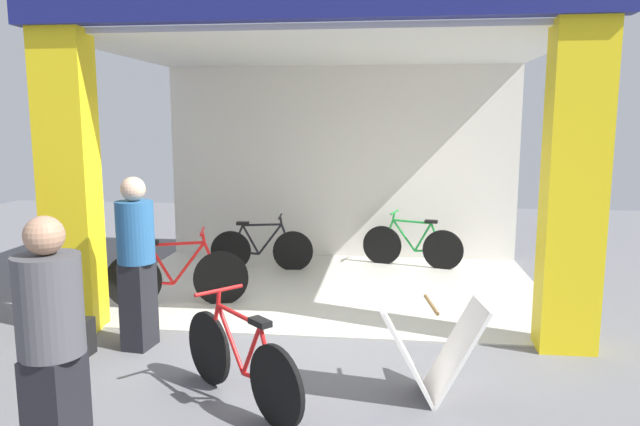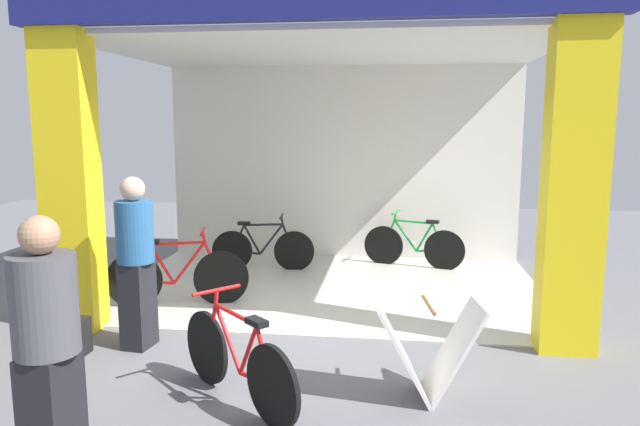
# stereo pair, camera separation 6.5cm
# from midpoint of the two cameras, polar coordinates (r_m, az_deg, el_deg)

# --- Properties ---
(ground_plane) EXTENTS (19.07, 19.07, 0.00)m
(ground_plane) POSITION_cam_midpoint_polar(r_m,az_deg,el_deg) (6.17, -0.81, -11.95)
(ground_plane) COLOR slate
(ground_plane) RESTS_ON ground
(shop_facade) EXTENTS (5.73, 4.02, 3.90)m
(shop_facade) POSITION_cam_midpoint_polar(r_m,az_deg,el_deg) (7.58, 1.12, 7.95)
(shop_facade) COLOR beige
(shop_facade) RESTS_ON ground
(bicycle_inside_0) EXTENTS (1.50, 0.49, 0.84)m
(bicycle_inside_0) POSITION_cam_midpoint_polar(r_m,az_deg,el_deg) (9.01, 9.25, -3.13)
(bicycle_inside_0) COLOR black
(bicycle_inside_0) RESTS_ON ground
(bicycle_inside_1) EXTENTS (1.64, 0.53, 0.92)m
(bicycle_inside_1) POSITION_cam_midpoint_polar(r_m,az_deg,el_deg) (7.25, -13.36, -5.96)
(bicycle_inside_1) COLOR black
(bicycle_inside_1) RESTS_ON ground
(bicycle_inside_2) EXTENTS (1.51, 0.42, 0.83)m
(bicycle_inside_2) POSITION_cam_midpoint_polar(r_m,az_deg,el_deg) (8.75, -5.35, -3.45)
(bicycle_inside_2) COLOR black
(bicycle_inside_2) RESTS_ON ground
(bicycle_parked_0) EXTENTS (1.18, 1.10, 0.87)m
(bicycle_parked_0) POSITION_cam_midpoint_polar(r_m,az_deg,el_deg) (4.77, -7.59, -14.01)
(bicycle_parked_0) COLOR black
(bicycle_parked_0) RESTS_ON ground
(sandwich_board_sign) EXTENTS (0.90, 0.57, 0.79)m
(sandwich_board_sign) POSITION_cam_midpoint_polar(r_m,az_deg,el_deg) (4.88, 10.71, -12.97)
(sandwich_board_sign) COLOR silver
(sandwich_board_sign) RESTS_ON ground
(pedestrian_1) EXTENTS (0.40, 0.40, 1.68)m
(pedestrian_1) POSITION_cam_midpoint_polar(r_m,az_deg,el_deg) (5.95, -17.06, -4.35)
(pedestrian_1) COLOR black
(pedestrian_1) RESTS_ON ground
(pedestrian_2) EXTENTS (0.39, 0.57, 1.68)m
(pedestrian_2) POSITION_cam_midpoint_polar(r_m,az_deg,el_deg) (3.78, -24.27, -12.32)
(pedestrian_2) COLOR black
(pedestrian_2) RESTS_ON ground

